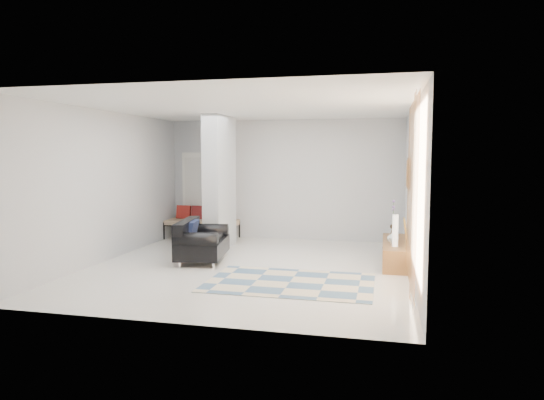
# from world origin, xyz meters

# --- Properties ---
(floor) EXTENTS (6.00, 6.00, 0.00)m
(floor) POSITION_xyz_m (0.00, 0.00, 0.00)
(floor) COLOR silver
(floor) RESTS_ON ground
(ceiling) EXTENTS (6.00, 6.00, 0.00)m
(ceiling) POSITION_xyz_m (0.00, 0.00, 2.80)
(ceiling) COLOR white
(ceiling) RESTS_ON wall_back
(wall_back) EXTENTS (6.00, 0.00, 6.00)m
(wall_back) POSITION_xyz_m (0.00, 3.00, 1.40)
(wall_back) COLOR silver
(wall_back) RESTS_ON ground
(wall_front) EXTENTS (6.00, 0.00, 6.00)m
(wall_front) POSITION_xyz_m (0.00, -3.00, 1.40)
(wall_front) COLOR silver
(wall_front) RESTS_ON ground
(wall_left) EXTENTS (0.00, 6.00, 6.00)m
(wall_left) POSITION_xyz_m (-2.75, 0.00, 1.40)
(wall_left) COLOR silver
(wall_left) RESTS_ON ground
(wall_right) EXTENTS (0.00, 6.00, 6.00)m
(wall_right) POSITION_xyz_m (2.75, 0.00, 1.40)
(wall_right) COLOR silver
(wall_right) RESTS_ON ground
(partition_column) EXTENTS (0.35, 1.20, 2.80)m
(partition_column) POSITION_xyz_m (-1.10, 1.60, 1.40)
(partition_column) COLOR #ACB1B4
(partition_column) RESTS_ON floor
(hallway_door) EXTENTS (0.85, 0.06, 2.04)m
(hallway_door) POSITION_xyz_m (-2.10, 2.96, 1.02)
(hallway_door) COLOR white
(hallway_door) RESTS_ON floor
(curtain) EXTENTS (0.00, 2.55, 2.55)m
(curtain) POSITION_xyz_m (2.67, -1.15, 1.45)
(curtain) COLOR orange
(curtain) RESTS_ON wall_right
(wall_art) EXTENTS (0.04, 0.45, 0.55)m
(wall_art) POSITION_xyz_m (2.72, 0.90, 1.65)
(wall_art) COLOR #3A210F
(wall_art) RESTS_ON wall_right
(media_console) EXTENTS (0.45, 1.90, 0.80)m
(media_console) POSITION_xyz_m (2.52, 0.90, 0.20)
(media_console) COLOR brown
(media_console) RESTS_ON floor
(loveseat) EXTENTS (1.00, 1.48, 0.76)m
(loveseat) POSITION_xyz_m (-1.06, 0.30, 0.36)
(loveseat) COLOR silver
(loveseat) RESTS_ON floor
(daybed) EXTENTS (1.69, 0.73, 0.77)m
(daybed) POSITION_xyz_m (-1.93, 2.63, 0.42)
(daybed) COLOR black
(daybed) RESTS_ON floor
(area_rug) EXTENTS (2.57, 1.72, 0.01)m
(area_rug) POSITION_xyz_m (0.90, -0.90, 0.01)
(area_rug) COLOR beige
(area_rug) RESTS_ON floor
(cylinder_lamp) EXTENTS (0.10, 0.10, 0.55)m
(cylinder_lamp) POSITION_xyz_m (2.50, 0.41, 0.68)
(cylinder_lamp) COLOR silver
(cylinder_lamp) RESTS_ON media_console
(bronze_figurine) EXTENTS (0.14, 0.14, 0.26)m
(bronze_figurine) POSITION_xyz_m (2.47, 1.31, 0.53)
(bronze_figurine) COLOR #302115
(bronze_figurine) RESTS_ON media_console
(vase) EXTENTS (0.23, 0.23, 0.21)m
(vase) POSITION_xyz_m (2.47, 0.78, 0.51)
(vase) COLOR white
(vase) RESTS_ON media_console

